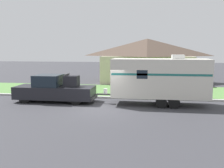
% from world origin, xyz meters
% --- Properties ---
extents(ground_plane, '(120.00, 120.00, 0.00)m').
position_xyz_m(ground_plane, '(0.00, 0.00, 0.00)').
color(ground_plane, '#38383D').
extents(curb_strip, '(80.00, 0.30, 0.14)m').
position_xyz_m(curb_strip, '(0.00, 3.75, 0.07)').
color(curb_strip, '#ADADA8').
rests_on(curb_strip, ground_plane).
extents(lawn_strip, '(80.00, 7.00, 0.03)m').
position_xyz_m(lawn_strip, '(0.00, 7.40, 0.01)').
color(lawn_strip, '#568442').
rests_on(lawn_strip, ground_plane).
extents(house_across_street, '(10.94, 7.64, 5.10)m').
position_xyz_m(house_across_street, '(2.62, 14.77, 2.64)').
color(house_across_street, beige).
rests_on(house_across_street, ground_plane).
extents(pickup_truck, '(5.90, 2.01, 2.07)m').
position_xyz_m(pickup_truck, '(-3.99, 1.91, 0.89)').
color(pickup_truck, black).
rests_on(pickup_truck, ground_plane).
extents(travel_trailer, '(7.68, 2.25, 3.48)m').
position_xyz_m(travel_trailer, '(3.60, 1.91, 1.88)').
color(travel_trailer, black).
rests_on(travel_trailer, ground_plane).
extents(mailbox, '(0.48, 0.20, 1.34)m').
position_xyz_m(mailbox, '(7.19, 4.83, 1.03)').
color(mailbox, brown).
rests_on(mailbox, ground_plane).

